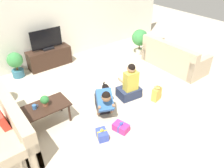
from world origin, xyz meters
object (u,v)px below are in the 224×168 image
object	(u,v)px
dog	(106,90)
tabletop_plant	(45,100)
gift_box_a	(102,135)
coffee_table	(45,108)
person_kneeling	(104,101)
tv	(47,41)
potted_plant_back_left	(16,63)
tv_console	(50,58)
gift_bag_a	(157,94)
sofa_left	(2,133)
sofa_right	(173,58)
mug	(34,107)
gift_box_b	(121,127)
person_sitting	(130,85)
potted_plant_corner_right	(140,38)

from	to	relation	value
dog	tabletop_plant	bearing A→B (deg)	-160.65
dog	gift_box_a	world-z (taller)	dog
coffee_table	person_kneeling	bearing A→B (deg)	-22.26
coffee_table	tabletop_plant	distance (m)	0.18
tv	potted_plant_back_left	bearing A→B (deg)	-177.08
tv_console	gift_bag_a	distance (m)	3.40
coffee_table	tv	xyz separation A→B (m)	(1.13, 2.35, 0.41)
gift_box_a	tabletop_plant	size ratio (longest dim) A/B	1.33
sofa_left	sofa_right	xyz separation A→B (m)	(4.85, 0.05, 0.01)
dog	mug	xyz separation A→B (m)	(-1.67, 0.08, 0.26)
sofa_left	gift_box_a	distance (m)	1.81
gift_bag_a	sofa_right	bearing A→B (deg)	27.43
sofa_right	person_kneeling	size ratio (longest dim) A/B	2.37
sofa_left	gift_box_b	xyz separation A→B (m)	(1.93, -1.05, -0.21)
sofa_right	potted_plant_back_left	xyz separation A→B (m)	(-3.84, 2.28, 0.12)
sofa_left	person_sitting	bearing A→B (deg)	83.95
potted_plant_corner_right	dog	distance (m)	2.74
potted_plant_back_left	potted_plant_corner_right	distance (m)	3.83
person_sitting	mug	xyz separation A→B (m)	(-2.14, 0.37, 0.17)
tv	tabletop_plant	world-z (taller)	tv
tv	gift_box_b	xyz separation A→B (m)	(-0.06, -3.43, -0.73)
sofa_left	gift_bag_a	bearing A→B (deg)	76.53
potted_plant_corner_right	gift_box_a	distance (m)	3.98
tabletop_plant	dog	bearing A→B (deg)	-2.29
sofa_left	gift_box_a	bearing A→B (deg)	56.72
person_kneeling	gift_box_a	xyz separation A→B (m)	(-0.46, -0.57, -0.23)
tv_console	mug	world-z (taller)	tv_console
gift_bag_a	tv_console	bearing A→B (deg)	111.75
tv_console	tv	bearing A→B (deg)	180.00
tv	potted_plant_back_left	world-z (taller)	tv
person_kneeling	gift_box_b	world-z (taller)	person_kneeling
coffee_table	person_kneeling	world-z (taller)	person_kneeling
sofa_right	gift_box_b	world-z (taller)	sofa_right
potted_plant_back_left	person_kneeling	distance (m)	2.92
potted_plant_corner_right	coffee_table	bearing A→B (deg)	-161.19
mug	person_sitting	bearing A→B (deg)	-9.91
gift_box_a	gift_bag_a	bearing A→B (deg)	6.97
tabletop_plant	sofa_left	bearing A→B (deg)	-176.78
sofa_left	tabletop_plant	xyz separation A→B (m)	(0.88, 0.05, 0.29)
sofa_left	person_kneeling	world-z (taller)	sofa_left
potted_plant_corner_right	gift_box_a	size ratio (longest dim) A/B	2.83
gift_box_a	tabletop_plant	bearing A→B (deg)	120.92
sofa_right	tv_console	distance (m)	3.69
potted_plant_back_left	gift_bag_a	world-z (taller)	potted_plant_back_left
potted_plant_corner_right	person_sitting	xyz separation A→B (m)	(-1.89, -1.64, -0.22)
tv_console	tabletop_plant	xyz separation A→B (m)	(-1.10, -2.33, 0.30)
tv	gift_box_a	bearing A→B (deg)	-98.07
sofa_right	potted_plant_corner_right	distance (m)	1.32
mug	tabletop_plant	bearing A→B (deg)	-7.03
coffee_table	mug	distance (m)	0.21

